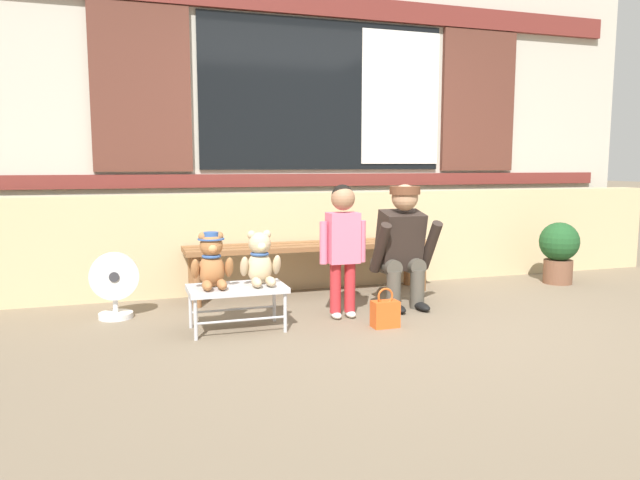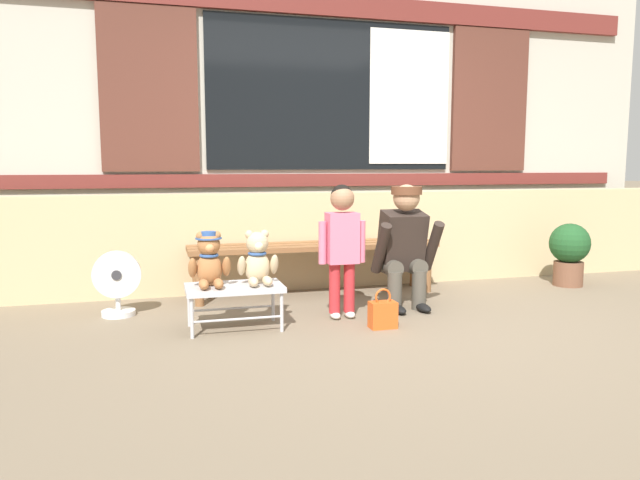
{
  "view_description": "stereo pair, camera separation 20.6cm",
  "coord_description": "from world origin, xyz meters",
  "px_view_note": "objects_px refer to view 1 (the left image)",
  "views": [
    {
      "loc": [
        -1.86,
        -3.66,
        1.1
      ],
      "look_at": [
        -0.51,
        0.44,
        0.55
      ],
      "focal_mm": 33.45,
      "sensor_mm": 36.0,
      "label": 1
    },
    {
      "loc": [
        -1.66,
        -3.72,
        1.1
      ],
      "look_at": [
        -0.51,
        0.44,
        0.55
      ],
      "focal_mm": 33.45,
      "sensor_mm": 36.0,
      "label": 2
    }
  ],
  "objects_px": {
    "wooden_bench_long": "(311,251)",
    "potted_plant": "(559,249)",
    "small_display_bench": "(237,291)",
    "adult_crouching": "(403,245)",
    "teddy_bear_plain": "(260,260)",
    "child_standing": "(343,236)",
    "handbag_on_ground": "(385,313)",
    "teddy_bear_with_hat": "(212,261)",
    "floor_fan": "(115,286)"
  },
  "relations": [
    {
      "from": "small_display_bench",
      "to": "adult_crouching",
      "type": "height_order",
      "value": "adult_crouching"
    },
    {
      "from": "teddy_bear_plain",
      "to": "potted_plant",
      "type": "xyz_separation_m",
      "value": [
        2.96,
        0.64,
        -0.14
      ]
    },
    {
      "from": "handbag_on_ground",
      "to": "teddy_bear_with_hat",
      "type": "bearing_deg",
      "value": 167.83
    },
    {
      "from": "handbag_on_ground",
      "to": "potted_plant",
      "type": "xyz_separation_m",
      "value": [
        2.15,
        0.88,
        0.23
      ]
    },
    {
      "from": "child_standing",
      "to": "floor_fan",
      "type": "xyz_separation_m",
      "value": [
        -1.56,
        0.48,
        -0.35
      ]
    },
    {
      "from": "wooden_bench_long",
      "to": "small_display_bench",
      "type": "bearing_deg",
      "value": -132.17
    },
    {
      "from": "floor_fan",
      "to": "teddy_bear_with_hat",
      "type": "bearing_deg",
      "value": -42.71
    },
    {
      "from": "small_display_bench",
      "to": "handbag_on_ground",
      "type": "bearing_deg",
      "value": -13.99
    },
    {
      "from": "teddy_bear_plain",
      "to": "adult_crouching",
      "type": "distance_m",
      "value": 1.2
    },
    {
      "from": "teddy_bear_with_hat",
      "to": "teddy_bear_plain",
      "type": "xyz_separation_m",
      "value": [
        0.32,
        -0.0,
        -0.01
      ]
    },
    {
      "from": "small_display_bench",
      "to": "potted_plant",
      "type": "relative_size",
      "value": 1.12
    },
    {
      "from": "small_display_bench",
      "to": "floor_fan",
      "type": "distance_m",
      "value": 0.96
    },
    {
      "from": "teddy_bear_with_hat",
      "to": "potted_plant",
      "type": "relative_size",
      "value": 0.64
    },
    {
      "from": "small_display_bench",
      "to": "floor_fan",
      "type": "bearing_deg",
      "value": 143.68
    },
    {
      "from": "adult_crouching",
      "to": "child_standing",
      "type": "bearing_deg",
      "value": -163.22
    },
    {
      "from": "wooden_bench_long",
      "to": "floor_fan",
      "type": "relative_size",
      "value": 4.37
    },
    {
      "from": "wooden_bench_long",
      "to": "potted_plant",
      "type": "height_order",
      "value": "potted_plant"
    },
    {
      "from": "adult_crouching",
      "to": "potted_plant",
      "type": "height_order",
      "value": "adult_crouching"
    },
    {
      "from": "small_display_bench",
      "to": "floor_fan",
      "type": "relative_size",
      "value": 1.33
    },
    {
      "from": "child_standing",
      "to": "handbag_on_ground",
      "type": "height_order",
      "value": "child_standing"
    },
    {
      "from": "teddy_bear_plain",
      "to": "floor_fan",
      "type": "distance_m",
      "value": 1.12
    },
    {
      "from": "adult_crouching",
      "to": "floor_fan",
      "type": "bearing_deg",
      "value": 171.65
    },
    {
      "from": "small_display_bench",
      "to": "potted_plant",
      "type": "distance_m",
      "value": 3.19
    },
    {
      "from": "child_standing",
      "to": "teddy_bear_with_hat",
      "type": "bearing_deg",
      "value": -174.46
    },
    {
      "from": "wooden_bench_long",
      "to": "small_display_bench",
      "type": "relative_size",
      "value": 3.28
    },
    {
      "from": "wooden_bench_long",
      "to": "handbag_on_ground",
      "type": "distance_m",
      "value": 1.16
    },
    {
      "from": "teddy_bear_with_hat",
      "to": "floor_fan",
      "type": "height_order",
      "value": "teddy_bear_with_hat"
    },
    {
      "from": "adult_crouching",
      "to": "handbag_on_ground",
      "type": "relative_size",
      "value": 3.49
    },
    {
      "from": "teddy_bear_with_hat",
      "to": "handbag_on_ground",
      "type": "height_order",
      "value": "teddy_bear_with_hat"
    },
    {
      "from": "handbag_on_ground",
      "to": "child_standing",
      "type": "bearing_deg",
      "value": 118.89
    },
    {
      "from": "teddy_bear_with_hat",
      "to": "child_standing",
      "type": "xyz_separation_m",
      "value": [
        0.94,
        0.09,
        0.12
      ]
    },
    {
      "from": "teddy_bear_with_hat",
      "to": "handbag_on_ground",
      "type": "relative_size",
      "value": 1.34
    },
    {
      "from": "teddy_bear_with_hat",
      "to": "potted_plant",
      "type": "height_order",
      "value": "teddy_bear_with_hat"
    },
    {
      "from": "teddy_bear_with_hat",
      "to": "adult_crouching",
      "type": "distance_m",
      "value": 1.52
    },
    {
      "from": "potted_plant",
      "to": "wooden_bench_long",
      "type": "bearing_deg",
      "value": 174.34
    },
    {
      "from": "wooden_bench_long",
      "to": "adult_crouching",
      "type": "xyz_separation_m",
      "value": [
        0.55,
        -0.61,
        0.11
      ]
    },
    {
      "from": "small_display_bench",
      "to": "teddy_bear_with_hat",
      "type": "relative_size",
      "value": 1.76
    },
    {
      "from": "adult_crouching",
      "to": "floor_fan",
      "type": "height_order",
      "value": "adult_crouching"
    },
    {
      "from": "child_standing",
      "to": "handbag_on_ground",
      "type": "relative_size",
      "value": 3.52
    },
    {
      "from": "teddy_bear_with_hat",
      "to": "teddy_bear_plain",
      "type": "distance_m",
      "value": 0.32
    },
    {
      "from": "wooden_bench_long",
      "to": "potted_plant",
      "type": "relative_size",
      "value": 3.68
    },
    {
      "from": "teddy_bear_plain",
      "to": "child_standing",
      "type": "bearing_deg",
      "value": 8.42
    },
    {
      "from": "wooden_bench_long",
      "to": "floor_fan",
      "type": "distance_m",
      "value": 1.6
    },
    {
      "from": "teddy_bear_plain",
      "to": "adult_crouching",
      "type": "height_order",
      "value": "adult_crouching"
    },
    {
      "from": "teddy_bear_with_hat",
      "to": "floor_fan",
      "type": "xyz_separation_m",
      "value": [
        -0.61,
        0.57,
        -0.23
      ]
    },
    {
      "from": "wooden_bench_long",
      "to": "potted_plant",
      "type": "xyz_separation_m",
      "value": [
        2.33,
        -0.23,
        -0.05
      ]
    },
    {
      "from": "handbag_on_ground",
      "to": "floor_fan",
      "type": "xyz_separation_m",
      "value": [
        -1.74,
        0.81,
        0.14
      ]
    },
    {
      "from": "floor_fan",
      "to": "wooden_bench_long",
      "type": "bearing_deg",
      "value": 10.93
    },
    {
      "from": "handbag_on_ground",
      "to": "potted_plant",
      "type": "relative_size",
      "value": 0.48
    },
    {
      "from": "small_display_bench",
      "to": "teddy_bear_plain",
      "type": "distance_m",
      "value": 0.25
    }
  ]
}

